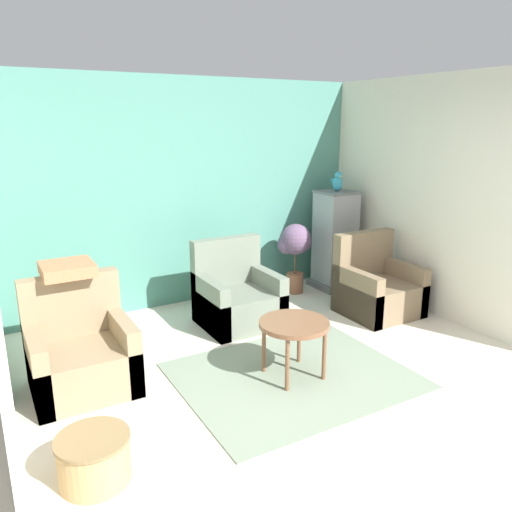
{
  "coord_description": "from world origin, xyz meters",
  "views": [
    {
      "loc": [
        -2.26,
        -2.39,
        2.16
      ],
      "look_at": [
        0.0,
        1.55,
        0.93
      ],
      "focal_mm": 35.0,
      "sensor_mm": 36.0,
      "label": 1
    }
  ],
  "objects_px": {
    "coffee_table": "(294,328)",
    "armchair_right": "(377,289)",
    "birdcage": "(335,241)",
    "wicker_basket": "(94,457)",
    "potted_plant": "(295,246)",
    "armchair_middle": "(237,299)",
    "parrot": "(337,182)",
    "armchair_left": "(81,356)"
  },
  "relations": [
    {
      "from": "coffee_table",
      "to": "armchair_right",
      "type": "relative_size",
      "value": 0.66
    },
    {
      "from": "birdcage",
      "to": "wicker_basket",
      "type": "height_order",
      "value": "birdcage"
    },
    {
      "from": "coffee_table",
      "to": "potted_plant",
      "type": "distance_m",
      "value": 2.25
    },
    {
      "from": "potted_plant",
      "to": "birdcage",
      "type": "bearing_deg",
      "value": -6.99
    },
    {
      "from": "coffee_table",
      "to": "potted_plant",
      "type": "height_order",
      "value": "potted_plant"
    },
    {
      "from": "wicker_basket",
      "to": "potted_plant",
      "type": "bearing_deg",
      "value": 37.35
    },
    {
      "from": "armchair_middle",
      "to": "wicker_basket",
      "type": "bearing_deg",
      "value": -137.28
    },
    {
      "from": "armchair_middle",
      "to": "parrot",
      "type": "bearing_deg",
      "value": 15.77
    },
    {
      "from": "armchair_middle",
      "to": "potted_plant",
      "type": "height_order",
      "value": "armchair_middle"
    },
    {
      "from": "coffee_table",
      "to": "armchair_right",
      "type": "xyz_separation_m",
      "value": [
        1.68,
        0.78,
        -0.17
      ]
    },
    {
      "from": "potted_plant",
      "to": "parrot",
      "type": "bearing_deg",
      "value": -6.78
    },
    {
      "from": "birdcage",
      "to": "parrot",
      "type": "bearing_deg",
      "value": 90.0
    },
    {
      "from": "coffee_table",
      "to": "armchair_right",
      "type": "height_order",
      "value": "armchair_right"
    },
    {
      "from": "armchair_right",
      "to": "birdcage",
      "type": "relative_size",
      "value": 0.71
    },
    {
      "from": "birdcage",
      "to": "parrot",
      "type": "distance_m",
      "value": 0.78
    },
    {
      "from": "coffee_table",
      "to": "armchair_left",
      "type": "relative_size",
      "value": 0.66
    },
    {
      "from": "armchair_left",
      "to": "parrot",
      "type": "xyz_separation_m",
      "value": [
        3.48,
        1.06,
        1.12
      ]
    },
    {
      "from": "birdcage",
      "to": "potted_plant",
      "type": "height_order",
      "value": "birdcage"
    },
    {
      "from": "armchair_left",
      "to": "armchair_right",
      "type": "xyz_separation_m",
      "value": [
        3.31,
        0.06,
        0.0
      ]
    },
    {
      "from": "potted_plant",
      "to": "wicker_basket",
      "type": "distance_m",
      "value": 3.88
    },
    {
      "from": "coffee_table",
      "to": "wicker_basket",
      "type": "relative_size",
      "value": 1.32
    },
    {
      "from": "armchair_left",
      "to": "wicker_basket",
      "type": "distance_m",
      "value": 1.23
    },
    {
      "from": "armchair_middle",
      "to": "birdcage",
      "type": "height_order",
      "value": "birdcage"
    },
    {
      "from": "birdcage",
      "to": "wicker_basket",
      "type": "distance_m",
      "value": 4.32
    },
    {
      "from": "coffee_table",
      "to": "parrot",
      "type": "bearing_deg",
      "value": 44.04
    },
    {
      "from": "coffee_table",
      "to": "armchair_left",
      "type": "distance_m",
      "value": 1.79
    },
    {
      "from": "armchair_left",
      "to": "potted_plant",
      "type": "distance_m",
      "value": 3.12
    },
    {
      "from": "armchair_right",
      "to": "armchair_middle",
      "type": "distance_m",
      "value": 1.64
    },
    {
      "from": "coffee_table",
      "to": "parrot",
      "type": "relative_size",
      "value": 2.36
    },
    {
      "from": "birdcage",
      "to": "armchair_left",
      "type": "bearing_deg",
      "value": -163.09
    },
    {
      "from": "coffee_table",
      "to": "potted_plant",
      "type": "relative_size",
      "value": 0.67
    },
    {
      "from": "wicker_basket",
      "to": "armchair_left",
      "type": "bearing_deg",
      "value": 82.05
    },
    {
      "from": "coffee_table",
      "to": "armchair_middle",
      "type": "relative_size",
      "value": 0.66
    },
    {
      "from": "armchair_middle",
      "to": "wicker_basket",
      "type": "relative_size",
      "value": 2.01
    },
    {
      "from": "armchair_left",
      "to": "armchair_middle",
      "type": "distance_m",
      "value": 1.85
    },
    {
      "from": "birdcage",
      "to": "potted_plant",
      "type": "bearing_deg",
      "value": 173.01
    },
    {
      "from": "coffee_table",
      "to": "armchair_middle",
      "type": "bearing_deg",
      "value": 84.33
    },
    {
      "from": "armchair_middle",
      "to": "wicker_basket",
      "type": "xyz_separation_m",
      "value": [
        -1.93,
        -1.78,
        -0.12
      ]
    },
    {
      "from": "armchair_middle",
      "to": "parrot",
      "type": "xyz_separation_m",
      "value": [
        1.72,
        0.49,
        1.12
      ]
    },
    {
      "from": "wicker_basket",
      "to": "armchair_middle",
      "type": "bearing_deg",
      "value": 42.72
    },
    {
      "from": "armchair_right",
      "to": "parrot",
      "type": "bearing_deg",
      "value": 80.64
    },
    {
      "from": "armchair_left",
      "to": "armchair_right",
      "type": "relative_size",
      "value": 1.0
    }
  ]
}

